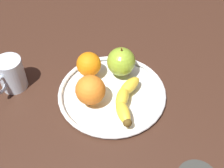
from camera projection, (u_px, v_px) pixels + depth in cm
name	position (u px, v px, depth cm)	size (l,w,h in cm)	color
ground_plane	(112.00, 100.00, 86.11)	(147.36, 147.36, 4.00)	#3B2318
fruit_bowl	(112.00, 94.00, 83.98)	(29.86, 29.86, 1.80)	white
banana	(125.00, 99.00, 79.31)	(17.55, 7.46, 3.23)	yellow
apple	(120.00, 61.00, 85.59)	(8.13, 8.13, 8.93)	#8AAF2E
orange_front_left	(89.00, 64.00, 85.60)	(7.03, 7.03, 7.03)	orange
orange_center	(90.00, 90.00, 78.39)	(7.92, 7.92, 7.92)	orange
ambient_mug	(11.00, 74.00, 83.47)	(10.99, 7.15, 9.72)	silver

